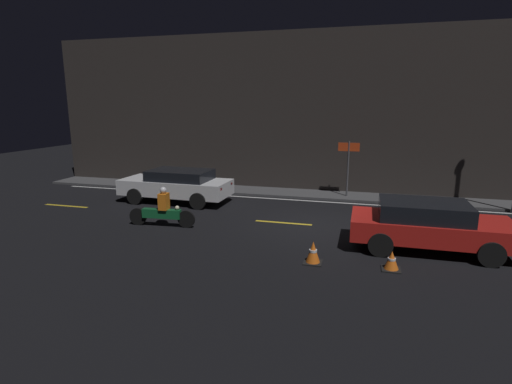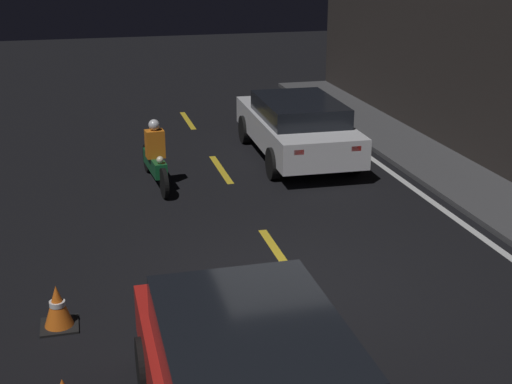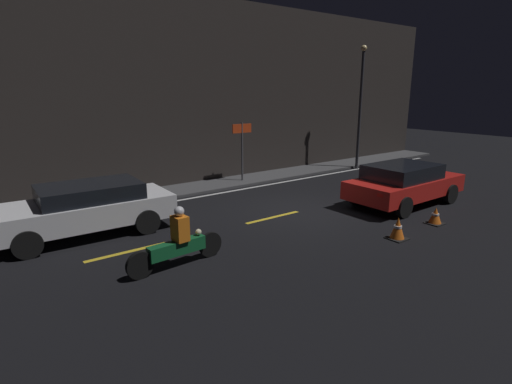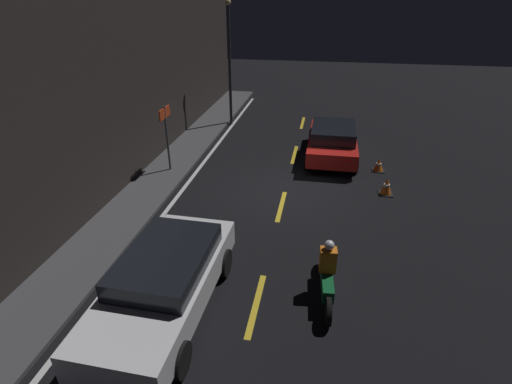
# 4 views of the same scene
# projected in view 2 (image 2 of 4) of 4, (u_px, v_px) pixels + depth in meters

# --- Properties ---
(ground_plane) EXTENTS (56.00, 56.00, 0.00)m
(ground_plane) POSITION_uv_depth(u_px,v_px,m) (297.00, 282.00, 10.33)
(ground_plane) COLOR black
(lane_dash_a) EXTENTS (2.00, 0.14, 0.01)m
(lane_dash_a) POSITION_uv_depth(u_px,v_px,m) (188.00, 120.00, 19.45)
(lane_dash_a) COLOR gold
(lane_dash_a) RESTS_ON ground
(lane_dash_b) EXTENTS (2.00, 0.14, 0.01)m
(lane_dash_b) POSITION_uv_depth(u_px,v_px,m) (221.00, 169.00, 15.34)
(lane_dash_b) COLOR gold
(lane_dash_b) RESTS_ON ground
(lane_dash_c) EXTENTS (2.00, 0.14, 0.01)m
(lane_dash_c) POSITION_uv_depth(u_px,v_px,m) (278.00, 254.00, 11.24)
(lane_dash_c) COLOR gold
(lane_dash_c) RESTS_ON ground
(lane_solid_kerb) EXTENTS (25.20, 0.14, 0.01)m
(lane_solid_kerb) POSITION_uv_depth(u_px,v_px,m) (509.00, 257.00, 11.13)
(lane_solid_kerb) COLOR silver
(lane_solid_kerb) RESTS_ON ground
(sedan_white) EXTENTS (4.63, 2.04, 1.37)m
(sedan_white) POSITION_uv_depth(u_px,v_px,m) (297.00, 125.00, 15.92)
(sedan_white) COLOR silver
(sedan_white) RESTS_ON ground
(motorcycle) EXTENTS (2.33, 0.38, 1.36)m
(motorcycle) POSITION_uv_depth(u_px,v_px,m) (155.00, 158.00, 14.25)
(motorcycle) COLOR black
(motorcycle) RESTS_ON ground
(traffic_cone_near) EXTENTS (0.48, 0.48, 0.58)m
(traffic_cone_near) POSITION_uv_depth(u_px,v_px,m) (58.00, 307.00, 9.04)
(traffic_cone_near) COLOR black
(traffic_cone_near) RESTS_ON ground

